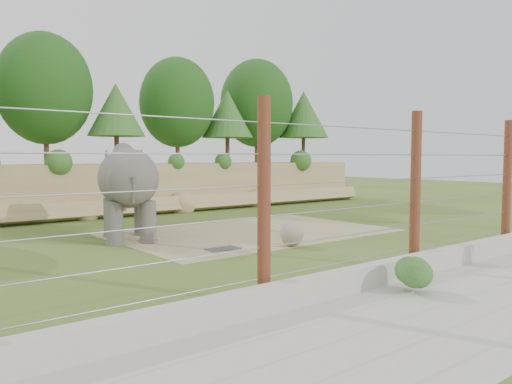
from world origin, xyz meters
TOP-DOWN VIEW (x-y plane):
  - ground at (0.00, 0.00)m, footprint 90.00×90.00m
  - back_embankment at (0.59, 12.68)m, footprint 30.00×5.52m
  - dirt_patch at (0.50, 3.00)m, footprint 10.00×7.00m
  - drain_grate at (-2.42, 0.60)m, footprint 1.00×0.60m
  - elephant at (-3.87, 4.14)m, footprint 2.98×4.41m
  - stone_ball at (-0.40, -0.30)m, footprint 0.76×0.76m
  - retaining_wall at (0.00, -5.00)m, footprint 26.00×0.35m
  - barrier_fence at (0.00, -4.50)m, footprint 20.26×0.26m
  - walkway_shrub at (-2.11, -5.80)m, footprint 0.77×0.77m

SIDE VIEW (x-z plane):
  - ground at x=0.00m, z-range 0.00..0.00m
  - dirt_patch at x=0.50m, z-range 0.00..0.02m
  - drain_grate at x=-2.42m, z-range 0.02..0.05m
  - retaining_wall at x=0.00m, z-range 0.00..0.50m
  - walkway_shrub at x=-2.11m, z-range 0.01..0.78m
  - stone_ball at x=-0.40m, z-range 0.02..0.78m
  - elephant at x=-3.87m, z-range 0.00..3.29m
  - barrier_fence at x=0.00m, z-range 0.00..4.00m
  - back_embankment at x=0.59m, z-range -0.42..8.35m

